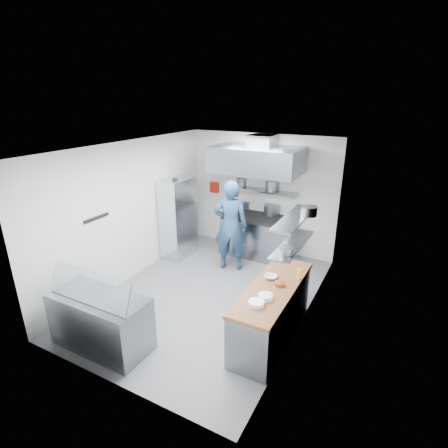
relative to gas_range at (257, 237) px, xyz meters
The scene contains 35 objects.
floor 2.15m from the gas_range, 92.73° to the right, with size 5.00×5.00×0.00m, color slate.
ceiling 3.15m from the gas_range, 92.73° to the right, with size 5.00×5.00×0.00m, color silver.
wall_back 1.04m from the gas_range, 104.04° to the left, with size 3.60×0.02×2.80m, color white.
wall_front 4.70m from the gas_range, 91.25° to the right, with size 3.60×0.02×2.80m, color white.
wall_left 2.99m from the gas_range, 132.14° to the right, with size 5.00×0.02×2.80m, color white.
wall_right 2.86m from the gas_range, 51.01° to the right, with size 5.00×0.02×2.80m, color white.
gas_range is the anchor object (origin of this frame).
cooktop 0.48m from the gas_range, ahead, with size 1.57×0.78×0.06m, color black.
stock_pot_left 0.91m from the gas_range, 144.72° to the left, with size 0.29×0.29×0.20m, color slate.
stock_pot_mid 0.73m from the gas_range, 55.27° to the left, with size 0.36×0.36×0.24m, color slate.
over_range_shelf 1.10m from the gas_range, 90.00° to the left, with size 1.60×0.30×0.04m, color gray.
shelf_pot_a 1.39m from the gas_range, 147.11° to the left, with size 0.24×0.24×0.18m, color slate.
shelf_pot_b 1.27m from the gas_range, 65.84° to the left, with size 0.33×0.33×0.22m, color slate.
extractor_hood 1.86m from the gas_range, 90.00° to the right, with size 1.90×1.15×0.55m, color gray.
hood_duct 2.23m from the gas_range, 90.00° to the left, with size 0.55×0.55×0.24m, color slate.
red_firebox 1.70m from the gas_range, 165.86° to the left, with size 0.22×0.10×0.26m, color #A71B0D.
chef 1.08m from the gas_range, 105.81° to the right, with size 0.72×0.47×1.98m, color navy.
wire_rack 1.91m from the gas_range, 151.98° to the right, with size 0.50×0.90×1.85m, color silver.
rack_bin_a 2.06m from the gas_range, 143.42° to the right, with size 0.17×0.21×0.19m, color white.
rack_bin_b 1.96m from the gas_range, 157.65° to the right, with size 0.13×0.16×0.14m, color yellow.
rack_jar 2.30m from the gas_range, 147.75° to the right, with size 0.12×0.12×0.18m, color black.
knife_strip 3.70m from the gas_range, 122.01° to the right, with size 0.04×0.55×0.05m, color black.
prep_counter_base 3.03m from the gas_range, 62.93° to the right, with size 0.62×2.00×0.84m, color gray.
prep_counter_top 3.06m from the gas_range, 62.93° to the right, with size 0.65×2.04×0.06m, color brown.
plate_stack_a 3.58m from the gas_range, 67.70° to the right, with size 0.22×0.22×0.06m, color white.
plate_stack_b 3.41m from the gas_range, 65.55° to the right, with size 0.21×0.21×0.06m, color white.
copper_pan 3.05m from the gas_range, 61.17° to the right, with size 0.15×0.15×0.06m, color #B36232.
squeeze_bottle 2.90m from the gas_range, 54.56° to the right, with size 0.06×0.06×0.18m, color yellow.
mixing_bowl 2.83m from the gas_range, 63.32° to the right, with size 0.20×0.20×0.05m, color white.
wall_shelf_lower 3.04m from the gas_range, 57.31° to the right, with size 0.30×1.30×0.04m, color gray.
wall_shelf_upper 3.21m from the gas_range, 57.31° to the right, with size 0.30×1.30×0.04m, color gray.
shelf_pot_c 3.38m from the gas_range, 60.51° to the right, with size 0.20×0.20×0.10m, color slate.
shelf_pot_d 3.22m from the gas_range, 52.82° to the right, with size 0.23×0.23×0.14m, color slate.
display_case 4.18m from the gas_range, 101.09° to the right, with size 1.50×0.70×0.85m, color gray.
display_glass 4.34m from the gas_range, 100.79° to the right, with size 1.47×0.02×0.45m, color silver.
Camera 1 is at (2.97, -5.01, 3.60)m, focal length 28.00 mm.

